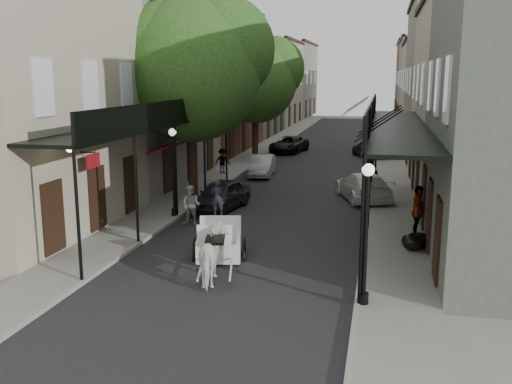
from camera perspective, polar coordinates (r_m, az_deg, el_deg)
The scene contains 24 objects.
ground at distance 17.94m, azimuth -2.46°, elevation -7.91°, with size 140.00×140.00×0.00m, color gray.
road at distance 37.08m, azimuth 5.51°, elevation 2.27°, with size 8.00×90.00×0.01m, color black.
sidewalk_left at distance 37.99m, azimuth -2.00°, elevation 2.62°, with size 2.20×90.00×0.12m, color gray.
sidewalk_right at distance 36.81m, azimuth 13.26°, elevation 2.03°, with size 2.20×90.00×0.12m, color gray.
building_row_left at distance 48.12m, azimuth -3.25°, elevation 10.71°, with size 5.00×80.00×10.50m, color #9E987F.
building_row_right at distance 46.52m, azimuth 17.96°, elevation 10.15°, with size 5.00×80.00×10.50m, color gray.
gallery_left at distance 25.12m, azimuth -9.07°, elevation 7.05°, with size 2.20×18.05×4.88m.
gallery_right at distance 23.39m, azimuth 13.49°, elevation 6.54°, with size 2.20×18.05×4.88m.
tree_near at distance 27.86m, azimuth -5.62°, elevation 12.58°, with size 7.31×6.80×9.63m.
tree_far at distance 41.41m, azimuth 0.45°, elevation 11.40°, with size 6.45×6.00×8.61m.
lamppost_right_near at distance 14.86m, azimuth 10.92°, elevation -3.98°, with size 0.32×0.32×3.71m.
lamppost_left at distance 24.21m, azimuth -8.24°, elevation 2.12°, with size 0.32×0.32×3.71m.
lamppost_right_far at distance 34.55m, azimuth 11.95°, elevation 4.81°, with size 0.32×0.32×3.71m.
horse at distance 16.82m, azimuth -4.12°, elevation -6.28°, with size 0.90×1.97×1.66m, color white.
carriage at distance 19.23m, azimuth -3.65°, elevation -3.20°, with size 2.03×2.70×2.78m.
pedestrian_walking at distance 23.25m, azimuth -6.49°, elevation -1.33°, with size 0.79×0.62×1.63m, color #A9A9A0.
pedestrian_sidewalk_left at distance 34.69m, azimuth -3.37°, elevation 3.12°, with size 0.98×0.56×1.52m, color gray.
pedestrian_sidewalk_right at distance 21.65m, azimuth 15.88°, elevation -1.91°, with size 1.14×0.47×1.94m, color gray.
car_left_near at distance 25.75m, azimuth -3.56°, elevation -0.31°, with size 1.60×3.98×1.36m, color black.
car_left_mid at distance 34.41m, azimuth 0.60°, elevation 2.65°, with size 1.33×3.81×1.25m, color #9FA0A5.
car_left_far at distance 45.04m, azimuth 3.30°, elevation 4.77°, with size 2.13×4.61×1.28m, color black.
car_right_near at distance 28.20m, azimuth 10.64°, elevation 0.55°, with size 1.90×4.69×1.36m, color silver.
car_right_far at distance 42.92m, azimuth 11.36°, elevation 4.33°, with size 1.69×4.20×1.43m, color black.
trash_bags at distance 20.39m, azimuth 15.66°, elevation -4.73°, with size 0.98×1.13×0.61m.
Camera 1 is at (4.39, -16.33, 5.99)m, focal length 40.00 mm.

